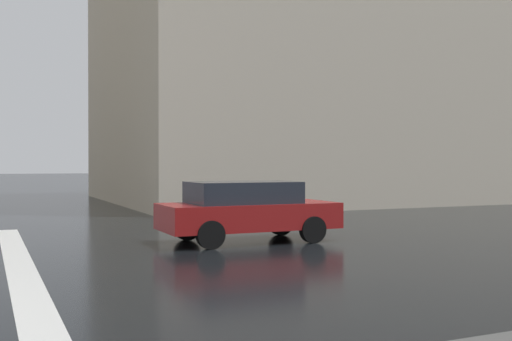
# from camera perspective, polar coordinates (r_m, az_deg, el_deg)

# --- Properties ---
(car_red) EXTENTS (1.85, 4.10, 1.41)m
(car_red) POSITION_cam_1_polar(r_m,az_deg,el_deg) (14.15, -0.85, -3.70)
(car_red) COLOR maroon
(car_red) RESTS_ON ground_plane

